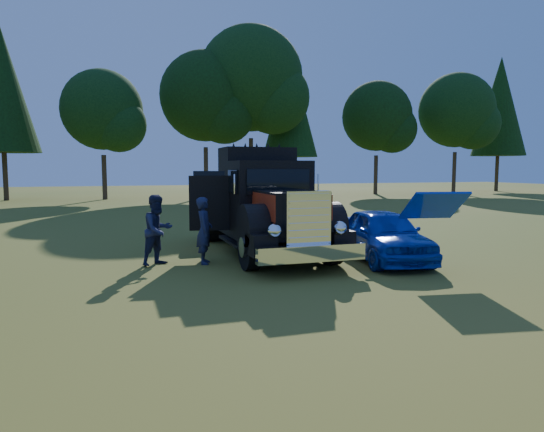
{
  "coord_description": "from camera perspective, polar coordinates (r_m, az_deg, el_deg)",
  "views": [
    {
      "loc": [
        -3.44,
        -10.1,
        2.4
      ],
      "look_at": [
        0.5,
        1.84,
        1.16
      ],
      "focal_mm": 32.0,
      "sensor_mm": 36.0,
      "label": 1
    }
  ],
  "objects": [
    {
      "name": "ground",
      "position": [
        10.93,
        0.55,
        -7.03
      ],
      "size": [
        120.0,
        120.0,
        0.0
      ],
      "primitive_type": "plane",
      "color": "#415719",
      "rests_on": "ground"
    },
    {
      "name": "treeline",
      "position": [
        38.43,
        -14.31,
        13.86
      ],
      "size": [
        72.1,
        24.04,
        14.31
      ],
      "color": "#2D2116",
      "rests_on": "ground"
    },
    {
      "name": "diamond_t_truck",
      "position": [
        13.61,
        -0.77,
        0.92
      ],
      "size": [
        3.37,
        7.16,
        3.0
      ],
      "color": "black",
      "rests_on": "ground"
    },
    {
      "name": "hotrod_coupe",
      "position": [
        12.94,
        12.99,
        -2.13
      ],
      "size": [
        2.23,
        4.33,
        1.89
      ],
      "color": "#0720AA",
      "rests_on": "ground"
    },
    {
      "name": "spectator_near",
      "position": [
        12.27,
        -7.96,
        -1.71
      ],
      "size": [
        0.52,
        0.68,
        1.68
      ],
      "primitive_type": "imported",
      "rotation": [
        0.0,
        0.0,
        1.36
      ],
      "color": "#1C2143",
      "rests_on": "ground"
    },
    {
      "name": "spectator_far",
      "position": [
        12.32,
        -13.27,
        -1.61
      ],
      "size": [
        1.08,
        1.03,
        1.75
      ],
      "primitive_type": "imported",
      "rotation": [
        0.0,
        0.0,
        0.61
      ],
      "color": "#21284E",
      "rests_on": "ground"
    }
  ]
}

